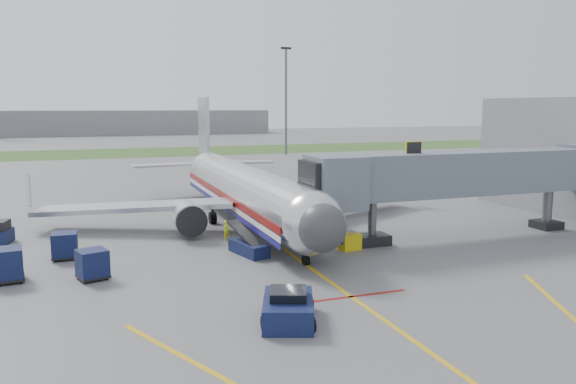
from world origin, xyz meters
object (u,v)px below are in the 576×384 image
object	(u,v)px
ramp_worker	(227,231)
baggage_tug	(0,234)
pushback_tug	(288,308)
airliner	(245,190)
belt_loader	(249,247)

from	to	relation	value
ramp_worker	baggage_tug	bearing A→B (deg)	135.55
pushback_tug	ramp_worker	bearing A→B (deg)	86.23
baggage_tug	ramp_worker	world-z (taller)	baggage_tug
pushback_tug	airliner	bearing A→B (deg)	79.31
baggage_tug	belt_loader	bearing A→B (deg)	-28.86
airliner	ramp_worker	world-z (taller)	airliner
baggage_tug	belt_loader	distance (m)	17.24
ramp_worker	airliner	bearing A→B (deg)	36.22
pushback_tug	baggage_tug	xyz separation A→B (m)	(-13.61, 19.71, 0.11)
ramp_worker	belt_loader	bearing A→B (deg)	-109.91
belt_loader	baggage_tug	bearing A→B (deg)	151.14
airliner	baggage_tug	distance (m)	17.78
baggage_tug	ramp_worker	xyz separation A→B (m)	(14.61, -4.52, 0.02)
airliner	belt_loader	world-z (taller)	airliner
belt_loader	ramp_worker	bearing A→B (deg)	97.35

